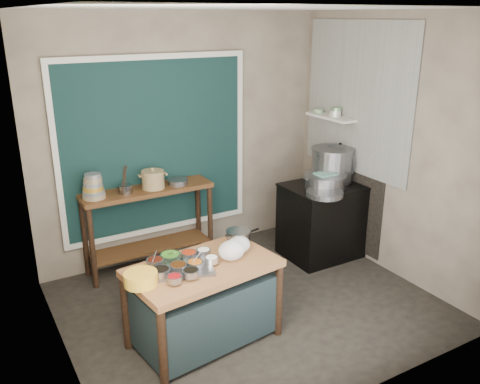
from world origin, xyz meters
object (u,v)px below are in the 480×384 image
stock_pot (332,165)px  utensil_cup (125,189)px  prep_table (204,304)px  saucepan (238,237)px  back_counter (149,228)px  ceramic_crock (153,180)px  steamer (325,181)px  yellow_basin (141,279)px  stove_block (323,221)px  condiment_tray (183,269)px

stock_pot → utensil_cup: bearing=165.3°
prep_table → saucepan: bearing=17.6°
back_counter → utensil_cup: utensil_cup is taller
ceramic_crock → steamer: (1.77, -0.77, -0.08)m
prep_table → stock_pot: stock_pot is taller
yellow_basin → steamer: 2.64m
stove_block → utensil_cup: utensil_cup is taller
saucepan → stock_pot: size_ratio=0.46×
condiment_tray → yellow_basin: 0.39m
saucepan → steamer: bearing=10.4°
prep_table → yellow_basin: yellow_basin is taller
ceramic_crock → stock_pot: 2.08m
prep_table → condiment_tray: condiment_tray is taller
prep_table → back_counter: bearing=79.2°
yellow_basin → stock_pot: 2.91m
stove_block → ceramic_crock: bearing=159.0°
back_counter → ceramic_crock: (0.07, -0.03, 0.56)m
yellow_basin → steamer: steamer is taller
utensil_cup → condiment_tray: bearing=-91.2°
prep_table → stove_block: 2.17m
back_counter → stock_pot: 2.24m
stove_block → utensil_cup: size_ratio=5.81×
back_counter → utensil_cup: 0.58m
back_counter → condiment_tray: back_counter is taller
yellow_basin → saucepan: 1.07m
stove_block → utensil_cup: 2.33m
prep_table → yellow_basin: size_ratio=4.70×
condiment_tray → utensil_cup: bearing=88.8°
prep_table → back_counter: back_counter is taller
steamer → prep_table: bearing=-158.1°
utensil_cup → ceramic_crock: (0.32, 0.01, 0.04)m
condiment_tray → yellow_basin: size_ratio=1.86×
back_counter → utensil_cup: bearing=-171.7°
yellow_basin → steamer: size_ratio=0.55×
stove_block → utensil_cup: (-2.15, 0.69, 0.57)m
stove_block → stock_pot: stock_pot is taller
prep_table → yellow_basin: bearing=178.1°
utensil_cup → yellow_basin: bearing=-104.5°
yellow_basin → saucepan: (1.04, 0.27, 0.01)m
condiment_tray → stove_block: bearing=21.1°
prep_table → yellow_basin: (-0.56, -0.05, 0.43)m
steamer → stock_pot: bearing=35.7°
back_counter → condiment_tray: size_ratio=2.94×
steamer → stove_block: bearing=48.0°
back_counter → yellow_basin: 1.79m
back_counter → stove_block: 2.04m
yellow_basin → stove_block: bearing=19.4°
prep_table → saucepan: saucepan is taller
ceramic_crock → stock_pot: bearing=-17.2°
stove_block → steamer: (-0.06, -0.07, 0.53)m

